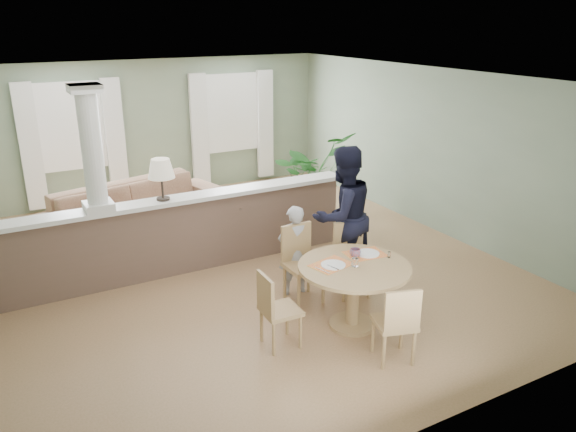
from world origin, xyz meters
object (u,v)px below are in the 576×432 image
dining_table (354,278)px  chair_far_boy (301,259)px  man_person (343,216)px  chair_near (397,321)px  houseplant (312,176)px  sofa (138,214)px  chair_far_man (351,255)px  child_person (294,250)px  chair_side (275,307)px

dining_table → chair_far_boy: 0.92m
dining_table → chair_far_boy: (-0.19, 0.89, -0.08)m
man_person → chair_near: bearing=67.1°
houseplant → sofa: bearing=172.5°
chair_far_man → dining_table: bearing=-108.8°
houseplant → man_person: size_ratio=0.82×
chair_far_boy → child_person: (-0.00, 0.18, 0.06)m
sofa → houseplant: bearing=-22.1°
sofa → dining_table: size_ratio=2.43×
sofa → chair_near: bearing=-87.5°
child_person → dining_table: bearing=105.5°
chair_far_boy → chair_far_man: 0.68m
sofa → houseplant: size_ratio=2.02×
chair_far_man → chair_side: 1.63m
man_person → chair_far_boy: bearing=7.4°
houseplant → child_person: bearing=-125.7°
chair_far_boy → chair_near: (0.15, -1.73, -0.05)m
dining_table → chair_side: size_ratio=1.47×
dining_table → chair_far_boy: size_ratio=1.31×
chair_far_boy → man_person: 0.86m
chair_far_man → child_person: 0.75m
chair_far_man → chair_near: bearing=-94.1°
chair_far_man → chair_side: chair_far_man is taller
chair_far_man → man_person: bearing=90.9°
chair_far_man → chair_near: chair_far_man is taller
houseplant → chair_side: houseplant is taller
houseplant → man_person: (-0.99, -2.42, 0.17)m
chair_far_man → chair_side: (-1.48, -0.69, -0.04)m
dining_table → chair_near: bearing=-92.8°
child_person → man_person: size_ratio=0.64×
chair_side → man_person: (1.56, 1.02, 0.46)m
chair_far_boy → chair_side: 1.18m
chair_side → chair_near: bearing=-130.5°
chair_near → man_person: 2.05m
chair_far_boy → man_person: bearing=12.5°
chair_side → child_person: 1.32m
dining_table → chair_far_man: 0.88m
sofa → chair_side: bearing=-97.3°
dining_table → man_person: size_ratio=0.68×
chair_far_man → man_person: size_ratio=0.50×
sofa → chair_side: sofa is taller
chair_far_boy → chair_far_man: chair_far_boy is taller
sofa → chair_far_boy: 3.26m
sofa → dining_table: (1.49, -3.88, 0.16)m
sofa → man_person: size_ratio=1.66×
chair_side → child_person: bearing=-36.3°
houseplant → dining_table: 3.81m
sofa → chair_side: size_ratio=3.57×
dining_table → chair_far_boy: bearing=101.8°
chair_side → child_person: (0.82, 1.03, 0.12)m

